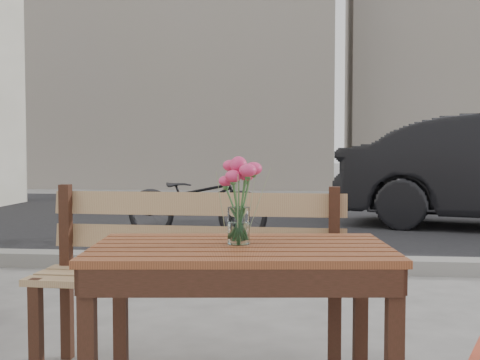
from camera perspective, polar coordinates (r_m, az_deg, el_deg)
The scene contains 6 objects.
street at distance 7.14m, azimuth 3.81°, elevation -4.99°, with size 30.00×8.12×0.12m.
backdrop_buildings at distance 16.60m, azimuth 5.73°, elevation 11.94°, with size 15.50×4.00×8.00m.
main_table at distance 2.23m, azimuth 0.07°, elevation -9.00°, with size 1.14×0.74×0.67m.
main_bench at distance 2.77m, azimuth -4.53°, elevation -7.29°, with size 1.41×0.46×0.87m.
main_vase at distance 2.22m, azimuth -0.14°, elevation -0.93°, with size 0.18×0.18×0.32m.
bicycle at distance 6.78m, azimuth -4.19°, elevation -1.97°, with size 0.58×1.65×0.87m, color black.
Camera 1 is at (0.27, -2.00, 1.02)m, focal length 45.00 mm.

